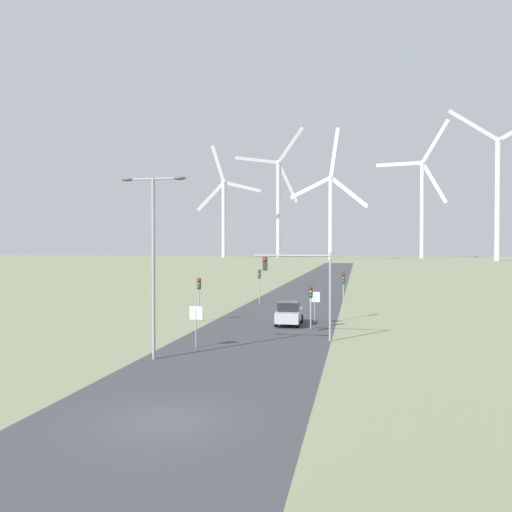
% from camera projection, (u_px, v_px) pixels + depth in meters
% --- Properties ---
extents(ground_plane, '(600.00, 600.00, 0.00)m').
position_uv_depth(ground_plane, '(164.00, 421.00, 17.58)').
color(ground_plane, '#757A5B').
extents(road_surface, '(10.00, 240.00, 0.01)m').
position_uv_depth(road_surface, '(305.00, 294.00, 64.59)').
color(road_surface, '#38383D').
rests_on(road_surface, ground).
extents(streetlamp, '(3.73, 0.32, 9.91)m').
position_uv_depth(streetlamp, '(153.00, 244.00, 27.06)').
color(streetlamp, '#93999E').
rests_on(streetlamp, ground).
extents(stop_sign_near, '(0.81, 0.07, 2.51)m').
position_uv_depth(stop_sign_near, '(196.00, 319.00, 30.25)').
color(stop_sign_near, '#93999E').
rests_on(stop_sign_near, ground).
extents(stop_sign_far, '(0.81, 0.07, 2.55)m').
position_uv_depth(stop_sign_far, '(315.00, 302.00, 39.36)').
color(stop_sign_far, '#93999E').
rests_on(stop_sign_far, ground).
extents(traffic_light_post_near_left, '(0.28, 0.34, 3.53)m').
position_uv_depth(traffic_light_post_near_left, '(199.00, 290.00, 40.76)').
color(traffic_light_post_near_left, '#93999E').
rests_on(traffic_light_post_near_left, ground).
extents(traffic_light_post_near_right, '(0.28, 0.34, 3.22)m').
position_uv_depth(traffic_light_post_near_right, '(311.00, 297.00, 37.12)').
color(traffic_light_post_near_right, '#93999E').
rests_on(traffic_light_post_near_right, ground).
extents(traffic_light_post_mid_left, '(0.28, 0.33, 3.66)m').
position_uv_depth(traffic_light_post_mid_left, '(259.00, 279.00, 53.03)').
color(traffic_light_post_mid_left, '#93999E').
rests_on(traffic_light_post_mid_left, ground).
extents(traffic_light_post_mid_right, '(0.28, 0.34, 3.93)m').
position_uv_depth(traffic_light_post_mid_right, '(343.00, 285.00, 41.90)').
color(traffic_light_post_mid_right, '#93999E').
rests_on(traffic_light_post_mid_right, ground).
extents(traffic_light_mast_overhead, '(5.12, 0.35, 5.79)m').
position_uv_depth(traffic_light_mast_overhead, '(302.00, 276.00, 32.63)').
color(traffic_light_mast_overhead, '#93999E').
rests_on(traffic_light_mast_overhead, ground).
extents(car_approaching, '(1.92, 4.15, 1.83)m').
position_uv_depth(car_approaching, '(289.00, 313.00, 39.06)').
color(car_approaching, '#B7BCC1').
rests_on(car_approaching, ground).
extents(wind_turbine_far_left, '(33.11, 10.66, 59.96)m').
position_uv_depth(wind_turbine_far_left, '(224.00, 210.00, 266.37)').
color(wind_turbine_far_left, silver).
rests_on(wind_turbine_far_left, ground).
extents(wind_turbine_left, '(36.69, 14.04, 73.58)m').
position_uv_depth(wind_turbine_left, '(278.00, 199.00, 279.08)').
color(wind_turbine_left, silver).
rests_on(wind_turbine_left, ground).
extents(wind_turbine_center, '(37.30, 15.23, 60.72)m').
position_uv_depth(wind_turbine_center, '(331.00, 206.00, 231.28)').
color(wind_turbine_center, silver).
rests_on(wind_turbine_center, ground).
extents(wind_turbine_right, '(35.57, 11.09, 69.94)m').
position_uv_depth(wind_turbine_right, '(422.00, 198.00, 255.68)').
color(wind_turbine_right, silver).
rests_on(wind_turbine_right, ground).
extents(wind_turbine_far_right, '(42.26, 9.29, 64.02)m').
position_uv_depth(wind_turbine_far_right, '(498.00, 186.00, 210.89)').
color(wind_turbine_far_right, silver).
rests_on(wind_turbine_far_right, ground).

